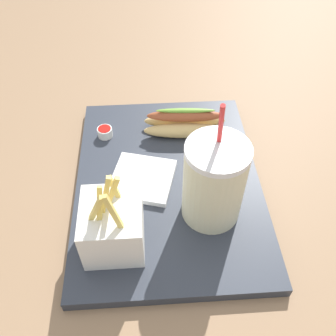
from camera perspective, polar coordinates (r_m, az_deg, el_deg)
The scene contains 7 objects.
ground_plane at distance 0.71m, azimuth 0.00°, elevation -3.28°, with size 2.40×2.40×0.02m, color #8C6B4C.
food_tray at distance 0.69m, azimuth 0.00°, elevation -2.24°, with size 0.45×0.33×0.02m, color #2D333D.
soda_cup at distance 0.58m, azimuth 7.03°, elevation -2.17°, with size 0.10×0.10×0.23m.
fries_basket at distance 0.58m, azimuth -8.43°, elevation -8.69°, with size 0.10×0.09×0.15m.
hot_dog_1 at distance 0.76m, azimuth 2.62°, elevation 6.87°, with size 0.07×0.17×0.06m.
ketchup_cup_1 at distance 0.77m, azimuth -9.62°, elevation 5.49°, with size 0.03×0.03×0.02m.
napkin_stack at distance 0.68m, azimuth -3.92°, elevation -1.30°, with size 0.11×0.11×0.01m, color white.
Camera 1 is at (-0.44, 0.03, 0.54)m, focal length 39.88 mm.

